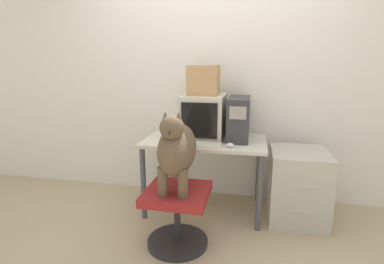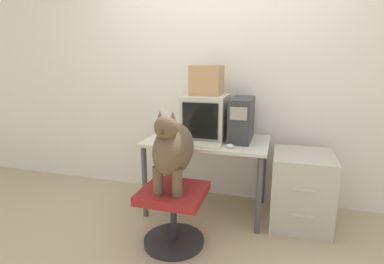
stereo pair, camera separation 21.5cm
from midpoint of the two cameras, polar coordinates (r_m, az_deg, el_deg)
ground_plane at (r=2.83m, az=3.24°, el=-17.57°), size 12.00×12.00×0.00m
wall_back at (r=3.19m, az=6.79°, el=10.47°), size 8.00×0.05×2.60m
desk at (r=2.89m, az=5.01°, el=-3.26°), size 1.15×0.70×0.72m
crt_monitor at (r=2.90m, az=4.87°, el=2.95°), size 0.40×0.47×0.41m
pc_tower at (r=2.86m, az=11.58°, el=2.41°), size 0.20×0.48×0.40m
keyboard at (r=2.63m, az=3.22°, el=-2.39°), size 0.43×0.16×0.03m
computer_mouse at (r=2.59m, az=9.62°, el=-2.67°), size 0.07×0.05×0.04m
office_chair at (r=2.46m, az=-0.96°, el=-14.90°), size 0.49×0.49×0.48m
dog at (r=2.27m, az=-0.97°, el=-3.13°), size 0.28×0.54×0.63m
filing_cabinet at (r=2.94m, az=22.10°, el=-10.10°), size 0.51×0.58×0.66m
cardboard_box at (r=2.87m, az=5.02°, el=9.79°), size 0.28×0.28×0.28m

